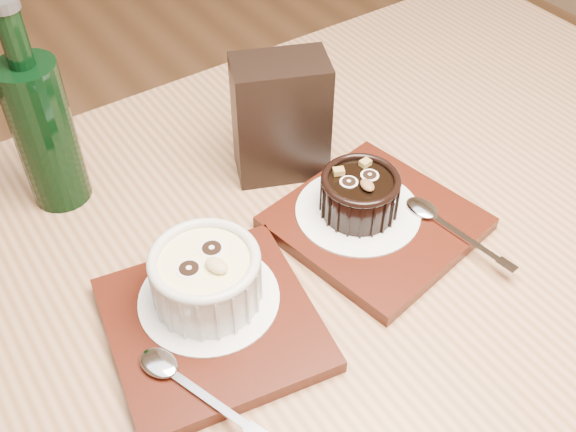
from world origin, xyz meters
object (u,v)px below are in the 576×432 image
Objects in this scene: tray_left at (212,324)px; green_bottle at (43,129)px; table at (327,340)px; condiment_stand at (281,118)px; tray_right at (375,223)px; ramekin_dark at (360,193)px; ramekin_white at (206,276)px.

green_bottle reaches higher than tray_left.
condiment_stand reaches higher than table.
condiment_stand is at bearing 71.67° from table.
table is 6.68× the size of tray_right.
condiment_stand is (0.18, 0.15, 0.06)m from tray_left.
ramekin_dark is (0.19, 0.03, 0.03)m from tray_left.
tray_right is (0.08, 0.04, 0.10)m from table.
condiment_stand reaches higher than tray_right.
ramekin_dark reaches higher than tray_right.
table is at bearing -108.33° from condiment_stand.
tray_left is (-0.12, 0.02, 0.10)m from table.
ramekin_white is at bearing -141.99° from condiment_stand.
condiment_stand is (0.06, 0.17, 0.16)m from table.
ramekin_white is 0.24m from green_bottle.
tray_left is 0.27m from green_bottle.
condiment_stand is at bearing 107.67° from ramekin_dark.
tray_left is at bearing -175.41° from tray_right.
ramekin_dark is 0.12m from condiment_stand.
table is at bearing -58.43° from green_bottle.
ramekin_white is at bearing -76.26° from green_bottle.
ramekin_dark is 0.35× the size of green_bottle.
tray_right is (0.19, -0.01, -0.04)m from ramekin_white.
table is at bearing -39.66° from ramekin_white.
green_bottle reaches higher than tray_right.
condiment_stand is 0.61× the size of green_bottle.
table is 5.21× the size of green_bottle.
table is 0.16m from ramekin_dark.
tray_right is (0.20, 0.02, 0.00)m from tray_left.
tray_left is at bearing -79.49° from green_bottle.
table is 14.92× the size of ramekin_dark.
condiment_stand is (-0.03, 0.14, 0.06)m from tray_right.
ramekin_white is 0.55× the size of tray_right.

